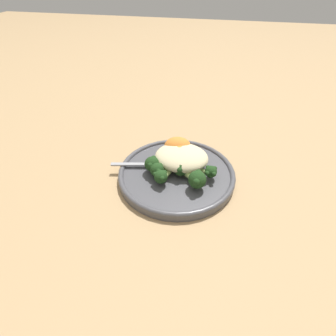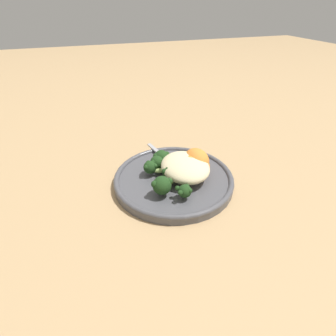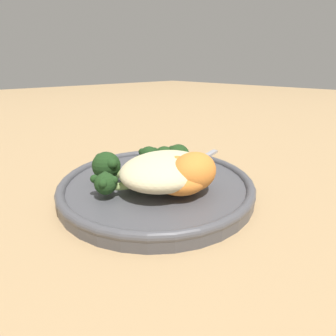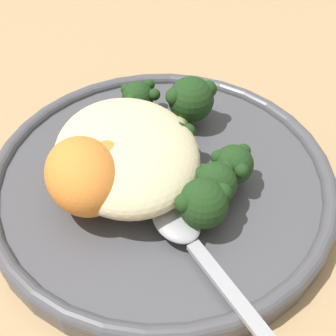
{
  "view_description": "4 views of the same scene",
  "coord_description": "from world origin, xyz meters",
  "px_view_note": "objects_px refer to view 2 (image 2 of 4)",
  "views": [
    {
      "loc": [
        0.09,
        -0.43,
        0.39
      ],
      "look_at": [
        -0.01,
        0.01,
        0.03
      ],
      "focal_mm": 28.0,
      "sensor_mm": 36.0,
      "label": 1
    },
    {
      "loc": [
        0.45,
        -0.15,
        0.35
      ],
      "look_at": [
        0.03,
        -0.0,
        0.06
      ],
      "focal_mm": 28.0,
      "sensor_mm": 36.0,
      "label": 2
    },
    {
      "loc": [
        0.22,
        0.26,
        0.16
      ],
      "look_at": [
        0.0,
        0.03,
        0.04
      ],
      "focal_mm": 28.0,
      "sensor_mm": 36.0,
      "label": 3
    },
    {
      "loc": [
        -0.22,
        0.09,
        0.27
      ],
      "look_at": [
        -0.01,
        0.02,
        0.04
      ],
      "focal_mm": 50.0,
      "sensor_mm": 36.0,
      "label": 4
    }
  ],
  "objects_px": {
    "broccoli_stalk_3": "(173,172)",
    "sweet_potato_chunk_2": "(199,167)",
    "quinoa_mound": "(185,167)",
    "broccoli_stalk_2": "(160,168)",
    "broccoli_stalk_1": "(163,164)",
    "sweet_potato_chunk_1": "(196,159)",
    "spoon": "(166,158)",
    "broccoli_stalk_5": "(184,185)",
    "plate": "(174,179)",
    "broccoli_stalk_4": "(166,183)",
    "broccoli_stalk_0": "(167,160)",
    "sweet_potato_chunk_0": "(189,164)"
  },
  "relations": [
    {
      "from": "quinoa_mound",
      "to": "broccoli_stalk_1",
      "type": "height_order",
      "value": "quinoa_mound"
    },
    {
      "from": "broccoli_stalk_0",
      "to": "broccoli_stalk_2",
      "type": "bearing_deg",
      "value": 91.64
    },
    {
      "from": "broccoli_stalk_1",
      "to": "broccoli_stalk_4",
      "type": "distance_m",
      "value": 0.07
    },
    {
      "from": "broccoli_stalk_4",
      "to": "sweet_potato_chunk_0",
      "type": "height_order",
      "value": "sweet_potato_chunk_0"
    },
    {
      "from": "broccoli_stalk_0",
      "to": "broccoli_stalk_3",
      "type": "relative_size",
      "value": 1.08
    },
    {
      "from": "plate",
      "to": "broccoli_stalk_0",
      "type": "bearing_deg",
      "value": -178.28
    },
    {
      "from": "plate",
      "to": "sweet_potato_chunk_0",
      "type": "distance_m",
      "value": 0.05
    },
    {
      "from": "broccoli_stalk_5",
      "to": "spoon",
      "type": "bearing_deg",
      "value": -160.83
    },
    {
      "from": "plate",
      "to": "sweet_potato_chunk_1",
      "type": "height_order",
      "value": "sweet_potato_chunk_1"
    },
    {
      "from": "broccoli_stalk_0",
      "to": "sweet_potato_chunk_2",
      "type": "distance_m",
      "value": 0.07
    },
    {
      "from": "broccoli_stalk_3",
      "to": "sweet_potato_chunk_2",
      "type": "distance_m",
      "value": 0.06
    },
    {
      "from": "plate",
      "to": "broccoli_stalk_5",
      "type": "distance_m",
      "value": 0.06
    },
    {
      "from": "quinoa_mound",
      "to": "plate",
      "type": "bearing_deg",
      "value": -104.07
    },
    {
      "from": "broccoli_stalk_2",
      "to": "sweet_potato_chunk_0",
      "type": "xyz_separation_m",
      "value": [
        0.02,
        0.06,
        0.01
      ]
    },
    {
      "from": "broccoli_stalk_4",
      "to": "broccoli_stalk_5",
      "type": "bearing_deg",
      "value": 120.22
    },
    {
      "from": "sweet_potato_chunk_2",
      "to": "broccoli_stalk_1",
      "type": "bearing_deg",
      "value": -120.74
    },
    {
      "from": "broccoli_stalk_0",
      "to": "sweet_potato_chunk_1",
      "type": "xyz_separation_m",
      "value": [
        0.03,
        0.06,
        0.01
      ]
    },
    {
      "from": "broccoli_stalk_5",
      "to": "spoon",
      "type": "distance_m",
      "value": 0.12
    },
    {
      "from": "sweet_potato_chunk_2",
      "to": "spoon",
      "type": "xyz_separation_m",
      "value": [
        -0.07,
        -0.05,
        -0.01
      ]
    },
    {
      "from": "broccoli_stalk_3",
      "to": "spoon",
      "type": "distance_m",
      "value": 0.07
    },
    {
      "from": "broccoli_stalk_3",
      "to": "spoon",
      "type": "xyz_separation_m",
      "value": [
        -0.07,
        0.01,
        -0.01
      ]
    },
    {
      "from": "sweet_potato_chunk_1",
      "to": "spoon",
      "type": "height_order",
      "value": "sweet_potato_chunk_1"
    },
    {
      "from": "broccoli_stalk_1",
      "to": "sweet_potato_chunk_0",
      "type": "xyz_separation_m",
      "value": [
        0.03,
        0.05,
        0.01
      ]
    },
    {
      "from": "broccoli_stalk_4",
      "to": "sweet_potato_chunk_1",
      "type": "bearing_deg",
      "value": 169.78
    },
    {
      "from": "broccoli_stalk_1",
      "to": "broccoli_stalk_2",
      "type": "bearing_deg",
      "value": 77.0
    },
    {
      "from": "sweet_potato_chunk_0",
      "to": "sweet_potato_chunk_2",
      "type": "distance_m",
      "value": 0.02
    },
    {
      "from": "broccoli_stalk_5",
      "to": "sweet_potato_chunk_0",
      "type": "relative_size",
      "value": 2.27
    },
    {
      "from": "sweet_potato_chunk_2",
      "to": "quinoa_mound",
      "type": "bearing_deg",
      "value": -96.39
    },
    {
      "from": "quinoa_mound",
      "to": "broccoli_stalk_2",
      "type": "height_order",
      "value": "quinoa_mound"
    },
    {
      "from": "broccoli_stalk_2",
      "to": "sweet_potato_chunk_2",
      "type": "distance_m",
      "value": 0.08
    },
    {
      "from": "broccoli_stalk_3",
      "to": "broccoli_stalk_5",
      "type": "xyz_separation_m",
      "value": [
        0.05,
        0.01,
        -0.0
      ]
    },
    {
      "from": "broccoli_stalk_1",
      "to": "sweet_potato_chunk_2",
      "type": "relative_size",
      "value": 1.32
    },
    {
      "from": "broccoli_stalk_0",
      "to": "sweet_potato_chunk_2",
      "type": "xyz_separation_m",
      "value": [
        0.05,
        0.06,
        0.0
      ]
    },
    {
      "from": "broccoli_stalk_2",
      "to": "broccoli_stalk_3",
      "type": "bearing_deg",
      "value": 142.92
    },
    {
      "from": "plate",
      "to": "broccoli_stalk_4",
      "type": "distance_m",
      "value": 0.06
    },
    {
      "from": "broccoli_stalk_1",
      "to": "spoon",
      "type": "bearing_deg",
      "value": -89.43
    },
    {
      "from": "broccoli_stalk_3",
      "to": "sweet_potato_chunk_0",
      "type": "xyz_separation_m",
      "value": [
        -0.01,
        0.04,
        0.01
      ]
    },
    {
      "from": "broccoli_stalk_2",
      "to": "broccoli_stalk_5",
      "type": "xyz_separation_m",
      "value": [
        0.07,
        0.03,
        -0.0
      ]
    },
    {
      "from": "broccoli_stalk_4",
      "to": "broccoli_stalk_3",
      "type": "bearing_deg",
      "value": -170.56
    },
    {
      "from": "broccoli_stalk_0",
      "to": "spoon",
      "type": "distance_m",
      "value": 0.03
    },
    {
      "from": "quinoa_mound",
      "to": "broccoli_stalk_0",
      "type": "relative_size",
      "value": 1.44
    },
    {
      "from": "sweet_potato_chunk_2",
      "to": "spoon",
      "type": "relative_size",
      "value": 0.49
    },
    {
      "from": "broccoli_stalk_1",
      "to": "broccoli_stalk_4",
      "type": "height_order",
      "value": "broccoli_stalk_4"
    },
    {
      "from": "broccoli_stalk_0",
      "to": "broccoli_stalk_3",
      "type": "distance_m",
      "value": 0.05
    },
    {
      "from": "broccoli_stalk_3",
      "to": "spoon",
      "type": "height_order",
      "value": "broccoli_stalk_3"
    },
    {
      "from": "broccoli_stalk_4",
      "to": "spoon",
      "type": "xyz_separation_m",
      "value": [
        -0.11,
        0.04,
        -0.01
      ]
    },
    {
      "from": "broccoli_stalk_0",
      "to": "sweet_potato_chunk_2",
      "type": "height_order",
      "value": "broccoli_stalk_0"
    },
    {
      "from": "broccoli_stalk_1",
      "to": "sweet_potato_chunk_1",
      "type": "height_order",
      "value": "sweet_potato_chunk_1"
    },
    {
      "from": "plate",
      "to": "sweet_potato_chunk_2",
      "type": "distance_m",
      "value": 0.06
    },
    {
      "from": "quinoa_mound",
      "to": "broccoli_stalk_2",
      "type": "xyz_separation_m",
      "value": [
        -0.03,
        -0.05,
        -0.01
      ]
    }
  ]
}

